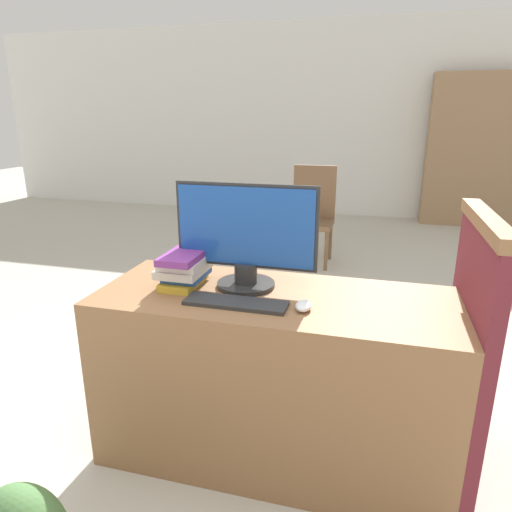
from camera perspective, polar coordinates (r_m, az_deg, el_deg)
name	(u,v)px	position (r m, az deg, el deg)	size (l,w,h in m)	color
ground_plane	(256,500)	(2.10, -0.06, -28.17)	(20.00, 20.00, 0.00)	#BCB7A8
wall_back	(357,121)	(7.15, 12.52, 16.14)	(12.00, 0.06, 2.80)	white
desk	(273,377)	(2.09, 2.20, -14.83)	(1.50, 0.61, 0.77)	#8C603D
carrel_divider	(467,355)	(2.03, 24.83, -11.11)	(0.07, 0.71, 1.15)	maroon
monitor	(246,238)	(1.93, -1.30, 2.29)	(0.62, 0.25, 0.45)	#282828
keyboard	(236,303)	(1.81, -2.54, -5.87)	(0.41, 0.12, 0.02)	#2D2D2D
mouse	(304,306)	(1.77, 5.96, -6.22)	(0.06, 0.10, 0.03)	white
book_stack	(184,268)	(2.02, -8.94, -1.46)	(0.19, 0.29, 0.15)	gold
far_chair	(312,211)	(4.78, 7.06, 5.58)	(0.44, 0.44, 1.00)	brown
bookshelf_far	(475,151)	(7.02, 25.74, 11.71)	(1.26, 0.32, 2.03)	#9E7A56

